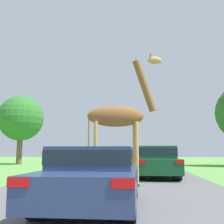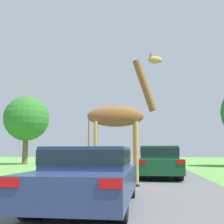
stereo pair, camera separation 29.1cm
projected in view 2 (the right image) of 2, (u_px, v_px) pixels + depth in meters
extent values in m
cube|color=#5B5B5E|center=(136.00, 164.00, 29.91)|extent=(7.87, 120.00, 0.00)
cylinder|color=tan|center=(135.00, 153.00, 10.70)|extent=(0.14, 0.14, 2.35)
cylinder|color=#2D2319|center=(135.00, 184.00, 10.54)|extent=(0.19, 0.19, 0.09)
cylinder|color=tan|center=(137.00, 153.00, 10.19)|extent=(0.14, 0.14, 2.35)
cylinder|color=#2D2319|center=(137.00, 185.00, 10.02)|extent=(0.19, 0.19, 0.09)
cylinder|color=tan|center=(96.00, 153.00, 10.66)|extent=(0.14, 0.14, 2.35)
cylinder|color=#2D2319|center=(95.00, 184.00, 10.49)|extent=(0.19, 0.19, 0.09)
cylinder|color=tan|center=(95.00, 153.00, 10.14)|extent=(0.14, 0.14, 2.35)
cylinder|color=#2D2319|center=(95.00, 186.00, 9.98)|extent=(0.19, 0.19, 0.09)
ellipsoid|color=brown|center=(116.00, 116.00, 10.62)|extent=(2.21, 0.94, 0.80)
cylinder|color=brown|center=(145.00, 85.00, 10.83)|extent=(0.95, 0.42, 2.06)
ellipsoid|color=tan|center=(155.00, 60.00, 10.99)|extent=(0.59, 0.32, 0.30)
cylinder|color=tan|center=(89.00, 133.00, 10.50)|extent=(0.05, 0.05, 1.29)
cone|color=brown|center=(150.00, 55.00, 11.09)|extent=(0.07, 0.07, 0.16)
cone|color=brown|center=(151.00, 54.00, 10.95)|extent=(0.07, 0.07, 0.16)
cube|color=navy|center=(90.00, 182.00, 6.40)|extent=(1.94, 4.58, 0.59)
cube|color=navy|center=(90.00, 158.00, 6.48)|extent=(1.74, 2.06, 0.48)
cube|color=#19232D|center=(90.00, 157.00, 6.48)|extent=(1.76, 2.08, 0.29)
cube|color=red|center=(8.00, 182.00, 4.27)|extent=(0.35, 0.03, 0.14)
cube|color=red|center=(111.00, 184.00, 4.08)|extent=(0.35, 0.03, 0.14)
cylinder|color=black|center=(72.00, 186.00, 7.81)|extent=(0.39, 0.58, 0.58)
cylinder|color=black|center=(128.00, 187.00, 7.62)|extent=(0.39, 0.58, 0.58)
cylinder|color=black|center=(32.00, 203.00, 5.11)|extent=(0.39, 0.58, 0.58)
cylinder|color=black|center=(117.00, 205.00, 4.92)|extent=(0.39, 0.58, 0.58)
cube|color=maroon|center=(162.00, 162.00, 18.91)|extent=(1.79, 4.10, 0.58)
cube|color=maroon|center=(162.00, 154.00, 19.00)|extent=(1.61, 1.85, 0.58)
cube|color=#19232D|center=(162.00, 153.00, 19.00)|extent=(1.63, 1.86, 0.35)
cube|color=red|center=(151.00, 160.00, 17.01)|extent=(0.32, 0.03, 0.14)
cube|color=red|center=(176.00, 160.00, 16.83)|extent=(0.32, 0.03, 0.14)
cylinder|color=black|center=(151.00, 165.00, 20.17)|extent=(0.36, 0.65, 0.65)
cylinder|color=black|center=(171.00, 165.00, 20.00)|extent=(0.36, 0.65, 0.65)
cylinder|color=black|center=(151.00, 167.00, 17.76)|extent=(0.36, 0.65, 0.65)
cylinder|color=black|center=(174.00, 167.00, 17.58)|extent=(0.36, 0.65, 0.65)
cube|color=#144C28|center=(159.00, 165.00, 13.66)|extent=(1.94, 4.52, 0.67)
cube|color=#144C28|center=(159.00, 152.00, 13.75)|extent=(1.74, 2.03, 0.59)
cube|color=#19232D|center=(159.00, 152.00, 13.76)|extent=(1.76, 2.05, 0.36)
cube|color=red|center=(142.00, 162.00, 11.57)|extent=(0.35, 0.03, 0.16)
cube|color=red|center=(181.00, 162.00, 11.37)|extent=(0.35, 0.03, 0.16)
cylinder|color=black|center=(144.00, 170.00, 15.05)|extent=(0.39, 0.61, 0.61)
cylinder|color=black|center=(173.00, 170.00, 14.86)|extent=(0.39, 0.61, 0.61)
cylinder|color=black|center=(143.00, 173.00, 12.39)|extent=(0.39, 0.61, 0.61)
cylinder|color=black|center=(179.00, 174.00, 12.19)|extent=(0.39, 0.61, 0.61)
cube|color=silver|center=(163.00, 160.00, 24.32)|extent=(1.77, 4.73, 0.65)
cube|color=silver|center=(163.00, 154.00, 24.40)|extent=(1.59, 2.13, 0.43)
cube|color=#19232D|center=(163.00, 153.00, 24.40)|extent=(1.61, 2.15, 0.26)
cube|color=red|center=(155.00, 158.00, 22.11)|extent=(0.32, 0.03, 0.16)
cube|color=red|center=(174.00, 158.00, 21.93)|extent=(0.32, 0.03, 0.16)
cylinder|color=black|center=(155.00, 163.00, 25.76)|extent=(0.35, 0.62, 0.62)
cylinder|color=black|center=(170.00, 163.00, 25.59)|extent=(0.35, 0.62, 0.62)
cylinder|color=black|center=(156.00, 164.00, 22.98)|extent=(0.35, 0.62, 0.62)
cylinder|color=black|center=(173.00, 164.00, 22.80)|extent=(0.35, 0.62, 0.62)
cube|color=silver|center=(109.00, 159.00, 27.23)|extent=(1.80, 4.06, 0.63)
cube|color=silver|center=(109.00, 153.00, 27.31)|extent=(1.62, 1.83, 0.53)
cube|color=#19232D|center=(109.00, 153.00, 27.31)|extent=(1.64, 1.85, 0.32)
cube|color=red|center=(98.00, 157.00, 25.35)|extent=(0.32, 0.03, 0.15)
cube|color=red|center=(114.00, 157.00, 25.16)|extent=(0.32, 0.03, 0.15)
cylinder|color=black|center=(103.00, 161.00, 28.47)|extent=(0.36, 0.68, 0.68)
cylinder|color=black|center=(118.00, 161.00, 28.30)|extent=(0.36, 0.68, 0.68)
cylinder|color=black|center=(99.00, 162.00, 26.08)|extent=(0.36, 0.68, 0.68)
cylinder|color=black|center=(115.00, 162.00, 25.90)|extent=(0.36, 0.68, 0.68)
cylinder|color=brown|center=(25.00, 144.00, 29.85)|extent=(0.57, 0.57, 4.15)
sphere|color=#2D7028|center=(27.00, 118.00, 30.25)|extent=(4.81, 4.81, 4.81)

